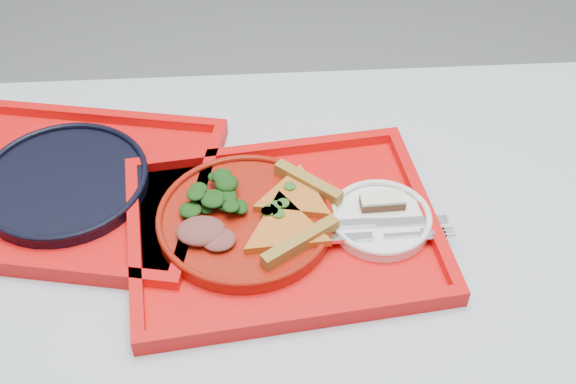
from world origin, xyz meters
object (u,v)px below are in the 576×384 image
at_px(navy_plate, 65,183).
at_px(tray_far, 67,189).
at_px(tray_main, 283,231).
at_px(dessert_bar, 383,202).
at_px(dinner_plate, 245,221).

bearing_deg(navy_plate, tray_far, 180.00).
bearing_deg(tray_main, navy_plate, 155.31).
height_order(tray_far, dessert_bar, dessert_bar).
bearing_deg(dinner_plate, navy_plate, 160.48).
height_order(navy_plate, dessert_bar, dessert_bar).
xyz_separation_m(dinner_plate, navy_plate, (-0.28, 0.10, -0.00)).
bearing_deg(dinner_plate, dessert_bar, 3.78).
distance_m(tray_far, dessert_bar, 0.49).
distance_m(tray_far, navy_plate, 0.01).
relative_size(dinner_plate, dessert_bar, 3.88).
xyz_separation_m(tray_main, navy_plate, (-0.34, 0.11, 0.01)).
height_order(tray_main, dinner_plate, dinner_plate).
bearing_deg(dinner_plate, tray_main, -10.30).
xyz_separation_m(tray_main, dessert_bar, (0.15, 0.02, 0.03)).
bearing_deg(dessert_bar, navy_plate, 167.88).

